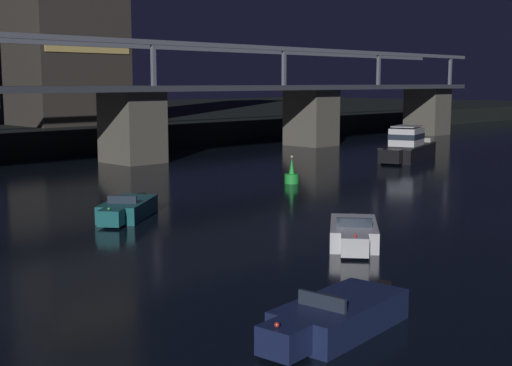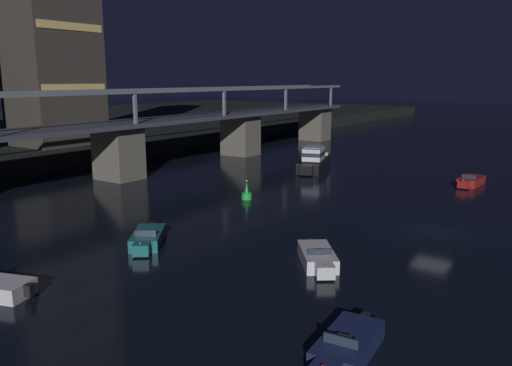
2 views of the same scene
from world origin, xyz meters
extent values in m
cube|color=#605B51|center=(0.00, 33.11, 2.77)|extent=(3.60, 4.40, 5.55)
cube|color=#605B51|center=(21.47, 33.11, 2.77)|extent=(3.60, 4.40, 5.55)
cube|color=#605B51|center=(42.95, 33.11, 2.77)|extent=(3.60, 4.40, 5.55)
cube|color=#3D424C|center=(0.00, 33.11, 5.78)|extent=(91.89, 6.40, 0.45)
cube|color=slate|center=(0.00, 30.21, 9.20)|extent=(91.89, 0.36, 0.36)
cube|color=slate|center=(0.00, 36.01, 9.20)|extent=(91.89, 0.36, 0.36)
cube|color=slate|center=(0.00, 30.21, 7.60)|extent=(0.30, 0.30, 3.20)
cube|color=slate|center=(14.32, 30.21, 7.60)|extent=(0.30, 0.30, 3.20)
cube|color=slate|center=(28.63, 30.21, 7.60)|extent=(0.30, 0.30, 3.20)
cube|color=slate|center=(42.95, 30.21, 7.60)|extent=(0.30, 0.30, 3.20)
cube|color=#F2D172|center=(3.71, 45.00, 9.41)|extent=(8.90, 0.10, 0.90)
cube|color=black|center=(17.22, 19.01, 0.60)|extent=(8.41, 4.90, 1.20)
cube|color=black|center=(12.89, 17.63, 0.68)|extent=(1.48, 1.70, 1.04)
cube|color=black|center=(17.22, 19.01, 1.15)|extent=(8.51, 5.00, 0.10)
cube|color=white|center=(16.65, 18.83, 1.90)|extent=(3.69, 2.97, 1.40)
cube|color=#283342|center=(16.65, 18.83, 1.95)|extent=(3.74, 3.02, 0.44)
cube|color=silver|center=(16.65, 18.83, 2.75)|extent=(3.32, 2.67, 0.08)
cube|color=#B7B2A8|center=(20.46, 20.04, 1.38)|extent=(1.20, 2.16, 0.36)
cube|color=#196066|center=(-13.50, 14.33, 0.40)|extent=(4.19, 3.82, 0.80)
cube|color=#196066|center=(-15.40, 12.86, 0.45)|extent=(1.32, 1.33, 0.70)
cube|color=#283342|center=(-14.17, 13.81, 0.98)|extent=(0.90, 1.13, 0.36)
cube|color=#262628|center=(-13.97, 13.96, 0.92)|extent=(0.66, 0.69, 0.24)
cube|color=black|center=(-11.79, 15.65, 0.50)|extent=(0.50, 0.50, 0.60)
sphere|color=#33D84C|center=(-15.60, 12.71, 0.88)|extent=(0.12, 0.12, 0.12)
cube|color=#19234C|center=(-18.48, -2.16, 0.40)|extent=(4.07, 2.19, 0.80)
cube|color=#19234C|center=(-20.87, -2.41, 0.45)|extent=(1.00, 1.08, 0.70)
cube|color=#283342|center=(-19.33, -2.25, 0.98)|extent=(0.24, 1.35, 0.36)
cube|color=#262628|center=(-19.08, -2.22, 0.92)|extent=(0.46, 0.60, 0.24)
cube|color=black|center=(-16.34, -1.94, 0.50)|extent=(0.40, 0.40, 0.60)
sphere|color=red|center=(-21.12, -2.43, 0.88)|extent=(0.12, 0.12, 0.12)
cube|color=silver|center=(-10.31, 3.64, 0.40)|extent=(4.18, 3.84, 0.80)
cube|color=silver|center=(-12.19, 2.15, 0.45)|extent=(1.32, 1.33, 0.70)
cube|color=#283342|center=(-10.97, 3.11, 0.98)|extent=(0.92, 1.12, 0.36)
cube|color=#262628|center=(-10.78, 3.27, 0.92)|extent=(0.66, 0.69, 0.24)
cube|color=black|center=(-8.62, 4.98, 0.50)|extent=(0.51, 0.51, 0.60)
sphere|color=red|center=(-12.39, 1.99, 0.88)|extent=(0.12, 0.12, 0.12)
cylinder|color=green|center=(0.20, 16.43, 0.30)|extent=(0.90, 0.90, 0.60)
cone|color=green|center=(0.20, 16.43, 1.10)|extent=(0.36, 0.36, 1.00)
sphere|color=#F2EAB2|center=(0.20, 16.43, 1.68)|extent=(0.16, 0.16, 0.16)
camera|label=1|loc=(-32.16, -12.83, 6.25)|focal=49.51mm
camera|label=2|loc=(-35.36, -9.71, 10.54)|focal=35.87mm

